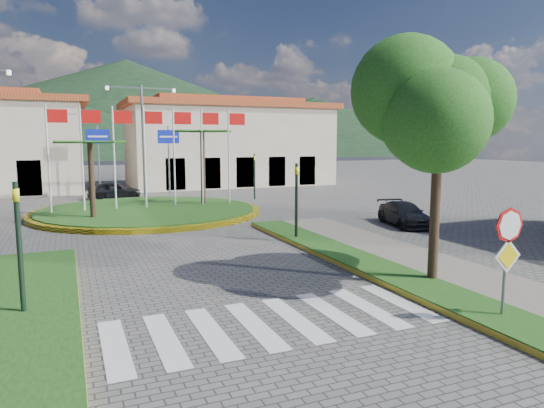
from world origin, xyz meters
name	(u,v)px	position (x,y,z in m)	size (l,w,h in m)	color
sidewalk_right	(536,312)	(6.00, 2.00, 0.07)	(4.00, 28.00, 0.15)	gray
verge_right	(498,318)	(4.80, 2.00, 0.09)	(1.60, 28.00, 0.18)	#1B4714
crosswalk	(271,322)	(0.00, 4.00, 0.01)	(8.00, 3.00, 0.01)	silver
roundabout_island	(148,211)	(0.00, 22.00, 0.18)	(12.70, 12.70, 6.00)	yellow
stop_sign	(508,245)	(4.90, 1.96, 1.79)	(0.80, 0.11, 2.65)	slate
deciduous_tree	(440,102)	(5.50, 5.00, 5.18)	(3.60, 3.60, 6.80)	black
traffic_light_left	(19,237)	(-5.20, 6.50, 1.94)	(0.15, 0.18, 3.20)	black
traffic_light_right	(296,194)	(4.50, 12.00, 1.94)	(0.15, 0.18, 3.20)	black
traffic_light_far	(255,172)	(8.00, 26.00, 1.94)	(0.18, 0.15, 3.20)	black
direction_sign_west	(98,149)	(-2.00, 30.97, 3.53)	(1.60, 0.14, 5.20)	slate
direction_sign_east	(169,148)	(3.00, 30.97, 3.53)	(1.60, 0.14, 5.20)	slate
street_lamp_centre	(143,135)	(1.00, 30.00, 4.50)	(4.80, 0.16, 8.00)	slate
building_right	(229,143)	(10.00, 38.00, 3.90)	(19.08, 9.54, 8.05)	#C5B395
hill_far_mid	(128,107)	(15.00, 160.00, 15.00)	(180.00, 180.00, 30.00)	black
hill_far_east	(313,125)	(70.00, 135.00, 9.00)	(120.00, 120.00, 18.00)	black
hill_near_back	(39,125)	(-10.00, 130.00, 8.00)	(110.00, 110.00, 16.00)	black
car_dark_a	(114,190)	(-1.11, 30.00, 0.61)	(1.45, 3.61, 1.23)	black
car_dark_b	(241,180)	(10.03, 34.72, 0.65)	(1.37, 3.94, 1.30)	black
car_side_right	(404,214)	(10.93, 13.20, 0.56)	(1.58, 3.88, 1.13)	black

